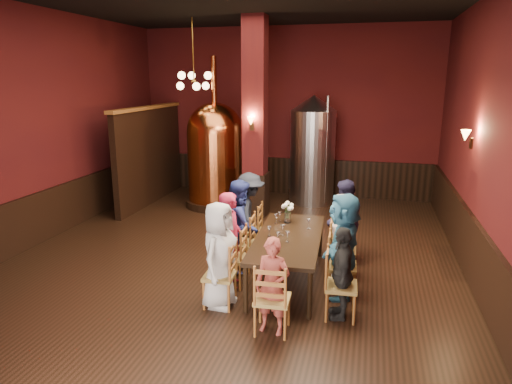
% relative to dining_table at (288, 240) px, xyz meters
% --- Properties ---
extents(room, '(10.00, 10.02, 4.50)m').
position_rel_dining_table_xyz_m(room, '(-1.12, 0.65, 1.56)').
color(room, black).
rests_on(room, ground).
extents(wainscot_right, '(0.08, 9.90, 1.00)m').
position_rel_dining_table_xyz_m(wainscot_right, '(2.84, 0.65, -0.19)').
color(wainscot_right, black).
rests_on(wainscot_right, ground).
extents(wainscot_back, '(7.90, 0.08, 1.00)m').
position_rel_dining_table_xyz_m(wainscot_back, '(-1.12, 5.61, -0.19)').
color(wainscot_back, black).
rests_on(wainscot_back, ground).
extents(wainscot_left, '(0.08, 9.90, 1.00)m').
position_rel_dining_table_xyz_m(wainscot_left, '(-5.08, 0.65, -0.19)').
color(wainscot_left, black).
rests_on(wainscot_left, ground).
extents(column, '(0.58, 0.58, 4.50)m').
position_rel_dining_table_xyz_m(column, '(-1.42, 3.45, 1.56)').
color(column, '#4A100F').
rests_on(column, ground).
extents(partition, '(0.22, 3.50, 2.40)m').
position_rel_dining_table_xyz_m(partition, '(-4.32, 3.85, 0.51)').
color(partition, black).
rests_on(partition, ground).
extents(pendant_cluster, '(0.90, 0.90, 1.70)m').
position_rel_dining_table_xyz_m(pendant_cluster, '(-2.92, 3.55, 2.41)').
color(pendant_cluster, '#A57226').
rests_on(pendant_cluster, room).
extents(sconce_wall, '(0.20, 0.20, 0.36)m').
position_rel_dining_table_xyz_m(sconce_wall, '(2.78, 1.45, 1.51)').
color(sconce_wall, black).
rests_on(sconce_wall, room).
extents(sconce_column, '(0.20, 0.20, 0.36)m').
position_rel_dining_table_xyz_m(sconce_column, '(-1.42, 3.15, 1.51)').
color(sconce_column, black).
rests_on(sconce_column, column).
extents(dining_table, '(1.11, 2.45, 0.75)m').
position_rel_dining_table_xyz_m(dining_table, '(0.00, 0.00, 0.00)').
color(dining_table, black).
rests_on(dining_table, ground).
extents(chair_0, '(0.48, 0.48, 0.92)m').
position_rel_dining_table_xyz_m(chair_0, '(-0.80, -1.04, -0.23)').
color(chair_0, '#9C5627').
rests_on(chair_0, ground).
extents(person_0, '(0.57, 0.80, 1.53)m').
position_rel_dining_table_xyz_m(person_0, '(-0.80, -1.04, 0.08)').
color(person_0, '#BDBDBD').
rests_on(person_0, ground).
extents(chair_1, '(0.48, 0.48, 0.92)m').
position_rel_dining_table_xyz_m(chair_1, '(-0.83, -0.37, -0.23)').
color(chair_1, '#9C5627').
rests_on(chair_1, ground).
extents(person_1, '(0.50, 0.63, 1.51)m').
position_rel_dining_table_xyz_m(person_1, '(-0.83, -0.37, 0.07)').
color(person_1, maroon).
rests_on(person_1, ground).
extents(chair_2, '(0.48, 0.48, 0.92)m').
position_rel_dining_table_xyz_m(chair_2, '(-0.86, 0.29, -0.23)').
color(chair_2, '#9C5627').
rests_on(chair_2, ground).
extents(person_2, '(0.53, 0.82, 1.55)m').
position_rel_dining_table_xyz_m(person_2, '(-0.86, 0.29, 0.09)').
color(person_2, navy).
rests_on(person_2, ground).
extents(chair_3, '(0.48, 0.48, 0.92)m').
position_rel_dining_table_xyz_m(chair_3, '(-0.90, 0.96, -0.23)').
color(chair_3, '#9C5627').
rests_on(chair_3, ground).
extents(person_3, '(0.87, 1.12, 1.53)m').
position_rel_dining_table_xyz_m(person_3, '(-0.90, 0.96, 0.08)').
color(person_3, black).
rests_on(person_3, ground).
extents(chair_4, '(0.48, 0.48, 0.92)m').
position_rel_dining_table_xyz_m(chair_4, '(0.90, -0.96, -0.23)').
color(chair_4, '#9C5627').
rests_on(chair_4, ground).
extents(person_4, '(0.38, 0.78, 1.29)m').
position_rel_dining_table_xyz_m(person_4, '(0.90, -0.96, -0.04)').
color(person_4, black).
rests_on(person_4, ground).
extents(chair_5, '(0.48, 0.48, 0.92)m').
position_rel_dining_table_xyz_m(chair_5, '(0.86, -0.29, -0.23)').
color(chair_5, '#9C5627').
rests_on(chair_5, ground).
extents(person_5, '(0.49, 1.47, 1.58)m').
position_rel_dining_table_xyz_m(person_5, '(0.86, -0.29, 0.10)').
color(person_5, '#2B6383').
rests_on(person_5, ground).
extents(chair_6, '(0.48, 0.48, 0.92)m').
position_rel_dining_table_xyz_m(chair_6, '(0.83, 0.37, -0.23)').
color(chair_6, '#9C5627').
rests_on(chair_6, ground).
extents(person_6, '(0.45, 0.68, 1.40)m').
position_rel_dining_table_xyz_m(person_6, '(0.83, 0.37, 0.01)').
color(person_6, silver).
rests_on(person_6, ground).
extents(chair_7, '(0.48, 0.48, 0.92)m').
position_rel_dining_table_xyz_m(chair_7, '(0.80, 1.04, -0.23)').
color(chair_7, '#9C5627').
rests_on(chair_7, ground).
extents(person_7, '(0.57, 0.79, 1.47)m').
position_rel_dining_table_xyz_m(person_7, '(0.80, 1.04, 0.05)').
color(person_7, '#1D1A34').
rests_on(person_7, ground).
extents(chair_8, '(0.48, 0.48, 0.92)m').
position_rel_dining_table_xyz_m(chair_8, '(0.07, -1.55, -0.23)').
color(chair_8, '#9C5627').
rests_on(chair_8, ground).
extents(person_8, '(0.50, 0.37, 1.27)m').
position_rel_dining_table_xyz_m(person_8, '(0.07, -1.55, -0.06)').
color(person_8, '#973C32').
rests_on(person_8, ground).
extents(copper_kettle, '(1.70, 1.70, 3.67)m').
position_rel_dining_table_xyz_m(copper_kettle, '(-2.56, 3.94, 0.65)').
color(copper_kettle, black).
rests_on(copper_kettle, ground).
extents(steel_vessel, '(1.32, 1.32, 2.75)m').
position_rel_dining_table_xyz_m(steel_vessel, '(-0.26, 4.85, 0.69)').
color(steel_vessel, '#B2B2B7').
rests_on(steel_vessel, ground).
extents(rose_vase, '(0.22, 0.22, 0.38)m').
position_rel_dining_table_xyz_m(rose_vase, '(-0.14, 0.68, 0.31)').
color(rose_vase, white).
rests_on(rose_vase, dining_table).
extents(wine_glass_0, '(0.07, 0.07, 0.17)m').
position_rel_dining_table_xyz_m(wine_glass_0, '(-0.29, -0.08, 0.15)').
color(wine_glass_0, white).
rests_on(wine_glass_0, dining_table).
extents(wine_glass_1, '(0.07, 0.07, 0.17)m').
position_rel_dining_table_xyz_m(wine_glass_1, '(0.03, -0.26, 0.15)').
color(wine_glass_1, white).
rests_on(wine_glass_1, dining_table).
extents(wine_glass_2, '(0.07, 0.07, 0.17)m').
position_rel_dining_table_xyz_m(wine_glass_2, '(-0.29, 0.73, 0.15)').
color(wine_glass_2, white).
rests_on(wine_glass_2, dining_table).
extents(wine_glass_3, '(0.07, 0.07, 0.17)m').
position_rel_dining_table_xyz_m(wine_glass_3, '(-0.10, -0.33, 0.15)').
color(wine_glass_3, white).
rests_on(wine_glass_3, dining_table).
extents(wine_glass_4, '(0.07, 0.07, 0.17)m').
position_rel_dining_table_xyz_m(wine_glass_4, '(-0.10, 0.04, 0.15)').
color(wine_glass_4, white).
rests_on(wine_glass_4, dining_table).
extents(wine_glass_5, '(0.07, 0.07, 0.17)m').
position_rel_dining_table_xyz_m(wine_glass_5, '(-0.32, 0.58, 0.15)').
color(wine_glass_5, white).
rests_on(wine_glass_5, dining_table).
extents(wine_glass_6, '(0.07, 0.07, 0.17)m').
position_rel_dining_table_xyz_m(wine_glass_6, '(0.25, 0.44, 0.15)').
color(wine_glass_6, white).
rests_on(wine_glass_6, dining_table).
extents(wine_glass_7, '(0.07, 0.07, 0.17)m').
position_rel_dining_table_xyz_m(wine_glass_7, '(-0.14, 0.79, 0.15)').
color(wine_glass_7, white).
rests_on(wine_glass_7, dining_table).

